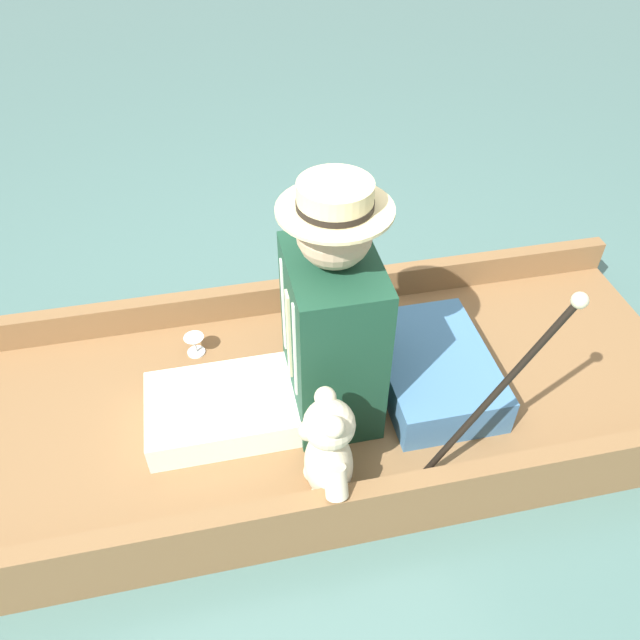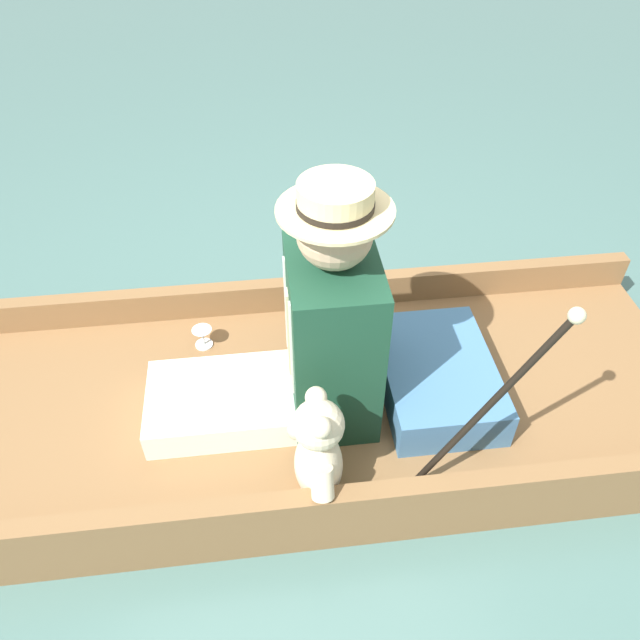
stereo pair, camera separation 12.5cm
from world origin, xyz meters
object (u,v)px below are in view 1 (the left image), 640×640
at_px(seated_person, 310,338).
at_px(wine_glass, 195,342).
at_px(teddy_bear, 329,452).
at_px(walking_cane, 506,382).

xyz_separation_m(seated_person, wine_glass, (0.34, 0.38, -0.27)).
bearing_deg(seated_person, teddy_bear, -175.54).
xyz_separation_m(wine_glass, walking_cane, (-0.71, -0.85, 0.36)).
relative_size(seated_person, wine_glass, 10.72).
bearing_deg(wine_glass, walking_cane, -130.00).
bearing_deg(wine_glass, seated_person, -132.28).
height_order(seated_person, teddy_bear, seated_person).
relative_size(teddy_bear, wine_glass, 5.01).
xyz_separation_m(seated_person, teddy_bear, (-0.34, 0.01, -0.14)).
xyz_separation_m(teddy_bear, wine_glass, (0.68, 0.36, -0.13)).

